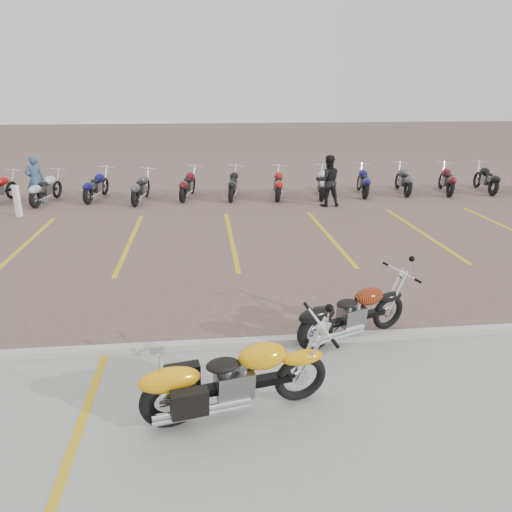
{
  "coord_description": "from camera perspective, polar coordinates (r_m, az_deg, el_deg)",
  "views": [
    {
      "loc": [
        -0.73,
        -9.02,
        3.91
      ],
      "look_at": [
        0.27,
        0.24,
        0.75
      ],
      "focal_mm": 35.0,
      "sensor_mm": 36.0,
      "label": 1
    }
  ],
  "objects": [
    {
      "name": "parking_stripes",
      "position": [
        13.61,
        -2.86,
        2.04
      ],
      "size": [
        38.0,
        5.5,
        0.01
      ],
      "primitive_type": null,
      "color": "gold",
      "rests_on": "ground"
    },
    {
      "name": "flame_cruiser",
      "position": [
        8.19,
        10.68,
        -6.72
      ],
      "size": [
        2.0,
        0.92,
        0.87
      ],
      "rotation": [
        0.07,
        0.0,
        0.39
      ],
      "color": "black",
      "rests_on": "ground"
    },
    {
      "name": "bollard",
      "position": [
        17.52,
        -25.62,
        5.69
      ],
      "size": [
        0.19,
        0.19,
        1.0
      ],
      "primitive_type": "cube",
      "rotation": [
        0.0,
        0.0,
        -0.3
      ],
      "color": "white",
      "rests_on": "ground"
    },
    {
      "name": "person_b",
      "position": [
        17.39,
        8.22,
        8.49
      ],
      "size": [
        0.85,
        0.66,
        1.74
      ],
      "primitive_type": "imported",
      "rotation": [
        0.0,
        0.0,
        3.14
      ],
      "color": "black",
      "rests_on": "ground"
    },
    {
      "name": "curb",
      "position": [
        8.03,
        -0.24,
        -9.87
      ],
      "size": [
        60.0,
        0.18,
        0.12
      ],
      "primitive_type": "cube",
      "color": "#ADAAA3",
      "rests_on": "ground"
    },
    {
      "name": "person_a",
      "position": [
        19.2,
        -23.93,
        7.96
      ],
      "size": [
        0.72,
        0.61,
        1.68
      ],
      "primitive_type": "imported",
      "rotation": [
        0.0,
        0.0,
        3.54
      ],
      "color": "#31496F",
      "rests_on": "ground"
    },
    {
      "name": "yellow_cruiser",
      "position": [
        6.34,
        -2.8,
        -13.94
      ],
      "size": [
        2.37,
        0.63,
        0.99
      ],
      "rotation": [
        0.13,
        0.0,
        0.2
      ],
      "color": "black",
      "rests_on": "ground"
    },
    {
      "name": "ground",
      "position": [
        9.85,
        -1.44,
        -4.63
      ],
      "size": [
        100.0,
        100.0,
        0.0
      ],
      "primitive_type": "plane",
      "color": "#715751",
      "rests_on": "ground"
    },
    {
      "name": "concrete_apron",
      "position": [
        6.01,
        2.42,
        -21.75
      ],
      "size": [
        60.0,
        5.0,
        0.01
      ],
      "primitive_type": "cube",
      "color": "#9E9B93",
      "rests_on": "ground"
    },
    {
      "name": "apron_stripe",
      "position": [
        6.17,
        -21.0,
        -21.91
      ],
      "size": [
        0.12,
        5.0,
        0.0
      ],
      "primitive_type": "cube",
      "color": "gold",
      "rests_on": "concrete_apron"
    },
    {
      "name": "bg_bike_row",
      "position": [
        18.63,
        -0.2,
        8.36
      ],
      "size": [
        22.4,
        2.08,
        1.1
      ],
      "color": "black",
      "rests_on": "ground"
    }
  ]
}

